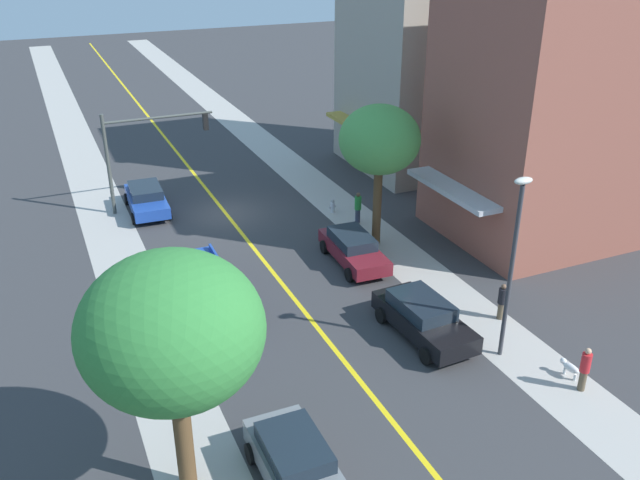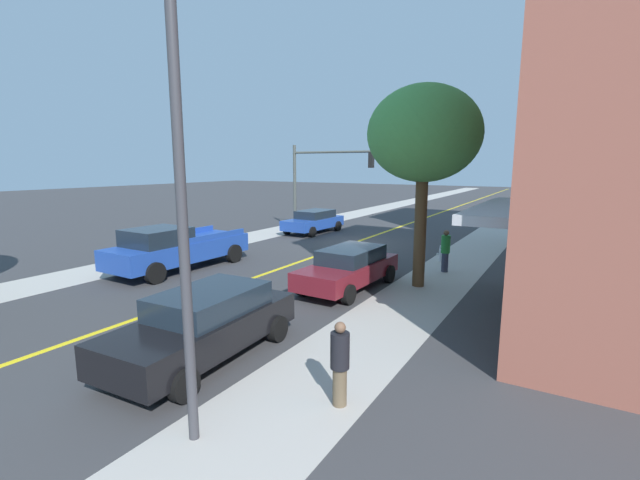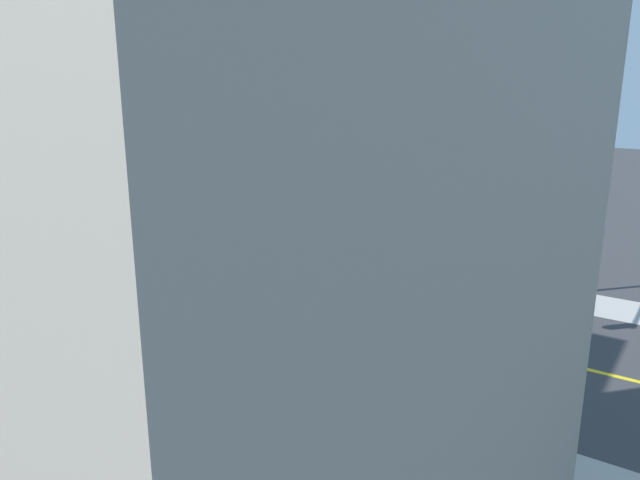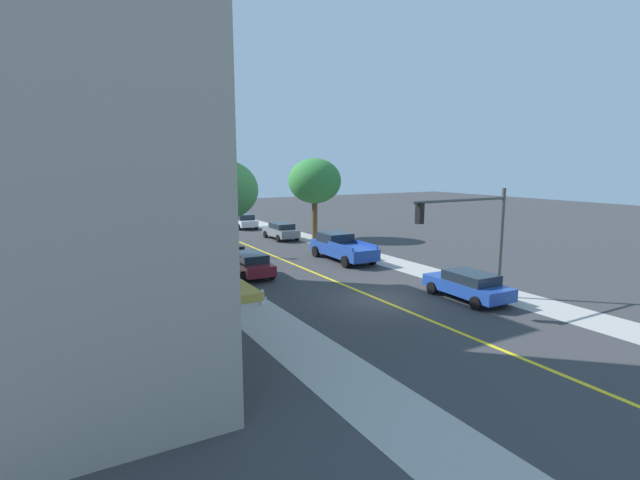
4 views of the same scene
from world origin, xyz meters
name	(u,v)px [view 2 (image 2 of 4)]	position (x,y,z in m)	size (l,w,h in m)	color
ground_plane	(353,243)	(0.00, 0.00, 0.00)	(140.00, 140.00, 0.00)	#38383A
sidewalk_left	(469,255)	(-6.19, 0.00, 0.00)	(2.62, 126.00, 0.01)	#ADA8A0
sidewalk_right	(264,234)	(6.19, 0.00, 0.00)	(2.62, 126.00, 0.01)	#ADA8A0
road_centerline_stripe	(353,243)	(0.00, 0.00, 0.00)	(0.20, 126.00, 0.00)	yellow
street_tree_left_near	(424,135)	(-5.79, 6.55, 5.27)	(3.84, 3.84, 6.95)	brown
fire_hydrant	(442,253)	(-5.45, 2.15, 0.37)	(0.44, 0.24, 0.76)	silver
parking_meter	(417,263)	(-5.73, 6.62, 0.84)	(0.12, 0.18, 1.26)	#4C4C51
traffic_light_mast	(321,173)	(3.57, -2.54, 3.77)	(5.92, 0.32, 5.53)	#474C47
street_lamp	(179,167)	(-5.48, 16.90, 4.25)	(0.70, 0.36, 6.94)	#38383D
black_sedan_left_curb	(205,323)	(-3.50, 14.65, 0.80)	(2.27, 4.80, 1.53)	black
blue_sedan_right_curb	(314,221)	(3.86, -2.12, 0.75)	(2.22, 4.66, 1.42)	#1E429E
maroon_sedan_left_curb	(349,267)	(-3.78, 8.07, 0.76)	(2.13, 4.71, 1.42)	maroon
blue_pickup_truck	(176,248)	(3.57, 9.26, 0.92)	(2.47, 6.14, 1.84)	#1E429E
pedestrian_green_shirt	(445,250)	(-6.06, 3.99, 0.90)	(0.36, 0.36, 1.71)	#33384C
pedestrian_black_shirt	(340,362)	(-7.02, 14.88, 0.83)	(0.34, 0.34, 1.57)	brown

